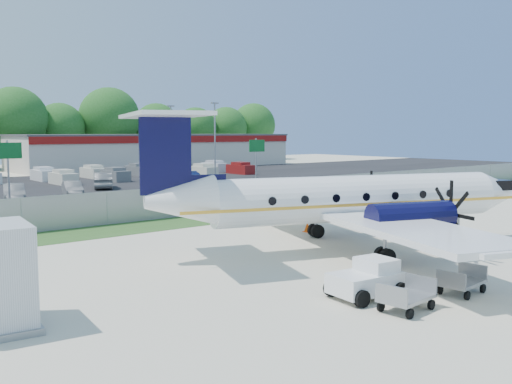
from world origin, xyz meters
TOP-DOWN VIEW (x-y plane):
  - ground at (0.00, 0.00)m, footprint 170.00×170.00m
  - grass_verge at (0.00, 12.00)m, footprint 170.00×4.00m
  - access_road at (0.00, 19.00)m, footprint 170.00×8.00m
  - parking_lot at (0.00, 40.00)m, footprint 170.00×32.00m
  - perimeter_fence at (0.00, 14.00)m, footprint 120.00×0.06m
  - building_east at (26.00, 61.98)m, footprint 44.40×12.40m
  - sign_left at (-8.00, 22.91)m, footprint 1.80×0.26m
  - sign_mid at (3.00, 22.91)m, footprint 1.80×0.26m
  - sign_right at (14.00, 22.91)m, footprint 1.80×0.26m
  - light_pole_ne at (20.00, 38.00)m, footprint 0.90×0.35m
  - light_pole_se at (20.00, 48.00)m, footprint 0.90×0.35m
  - aircraft at (0.69, -0.08)m, footprint 20.59×20.05m
  - pushback_tug at (-4.80, -5.77)m, footprint 2.55×1.97m
  - baggage_cart_near at (-5.03, -7.49)m, footprint 1.93×1.26m
  - baggage_cart_far at (-1.97, -7.56)m, footprint 1.84×1.21m
  - cone_nose at (10.36, 4.23)m, footprint 0.38×0.38m
  - cone_starboard_wing at (2.56, 4.59)m, footprint 0.40×0.40m
  - road_car_mid at (2.95, 19.61)m, footprint 6.71×4.39m
  - road_car_east at (33.10, 16.81)m, footprint 5.69×3.96m
  - parked_car_b at (-5.92, 29.06)m, footprint 2.61×4.72m
  - parked_car_c at (-0.82, 29.90)m, footprint 2.45×4.36m
  - parked_car_d at (7.15, 28.54)m, footprint 3.37×5.86m
  - parked_car_e at (10.92, 29.11)m, footprint 4.32×6.16m
  - parked_car_g at (4.30, 34.93)m, footprint 3.52×5.13m
  - far_parking_rows at (0.00, 45.00)m, footprint 56.00×10.00m

SIDE VIEW (x-z plane):
  - ground at x=0.00m, z-range 0.00..0.00m
  - road_car_mid at x=2.95m, z-range -0.86..0.86m
  - road_car_east at x=33.10m, z-range -0.72..0.72m
  - parked_car_b at x=-5.92m, z-range -0.74..0.74m
  - parked_car_c at x=-0.82m, z-range -0.68..0.68m
  - parked_car_d at x=7.15m, z-range -0.80..0.80m
  - parked_car_e at x=10.92m, z-range -0.83..0.83m
  - parked_car_g at x=4.30m, z-range -0.80..0.80m
  - far_parking_rows at x=0.00m, z-range -0.80..0.80m
  - grass_verge at x=0.00m, z-range 0.00..0.02m
  - access_road at x=0.00m, z-range 0.00..0.02m
  - parking_lot at x=0.00m, z-range 0.00..0.02m
  - cone_nose at x=10.36m, z-range -0.01..0.53m
  - cone_starboard_wing at x=2.56m, z-range -0.02..0.56m
  - baggage_cart_far at x=-1.97m, z-range -0.03..0.89m
  - baggage_cart_near at x=-5.03m, z-range -0.03..0.93m
  - pushback_tug at x=-4.80m, z-range -0.03..1.27m
  - perimeter_fence at x=0.00m, z-range 0.01..2.00m
  - aircraft at x=0.69m, z-range -0.72..5.61m
  - building_east at x=26.00m, z-range 0.01..5.25m
  - sign_left at x=-8.00m, z-range 1.11..6.11m
  - sign_mid at x=3.00m, z-range 1.11..6.11m
  - sign_right at x=14.00m, z-range 1.11..6.11m
  - light_pole_ne at x=20.00m, z-range 0.69..9.78m
  - light_pole_se at x=20.00m, z-range 0.69..9.78m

